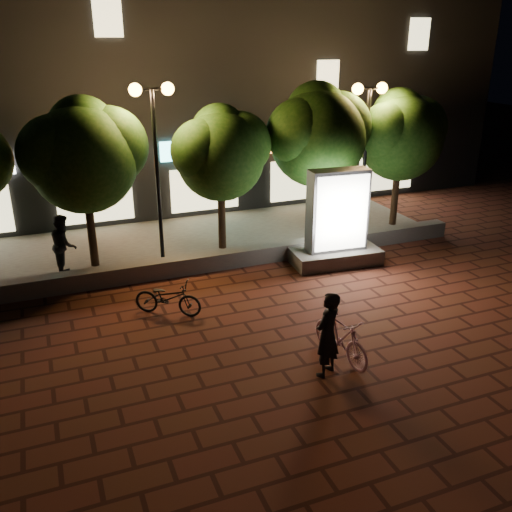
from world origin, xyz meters
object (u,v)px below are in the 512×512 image
tree_right (319,132)px  scooter_parked (168,298)px  street_lamp_left (154,128)px  tree_mid (221,150)px  tree_left (84,152)px  rider (327,334)px  scooter_pink (341,337)px  tree_far_right (401,132)px  street_lamp_right (368,120)px  pedestrian (64,245)px  ad_kiosk (336,226)px

tree_right → scooter_parked: size_ratio=2.97×
street_lamp_left → tree_mid: bearing=7.3°
tree_left → rider: 8.77m
tree_mid → scooter_parked: tree_mid is taller
scooter_pink → rider: (-0.54, -0.38, 0.39)m
tree_far_right → scooter_pink: bearing=-131.2°
street_lamp_right → pedestrian: size_ratio=2.83×
tree_mid → tree_right: 3.32m
street_lamp_left → ad_kiosk: size_ratio=1.79×
tree_mid → street_lamp_right: size_ratio=0.90×
tree_far_right → street_lamp_right: 1.66m
tree_right → scooter_pink: tree_right is taller
tree_left → tree_far_right: bearing=-0.0°
street_lamp_right → scooter_parked: (-7.65, -3.53, -3.45)m
street_lamp_left → scooter_pink: 8.08m
tree_far_right → ad_kiosk: tree_far_right is taller
scooter_parked → tree_far_right: bearing=-33.6°
street_lamp_right → rider: (-5.27, -7.29, -2.98)m
pedestrian → rider: bearing=-145.4°
rider → street_lamp_right: bearing=-157.4°
street_lamp_right → ad_kiosk: 4.06m
scooter_pink → rider: bearing=-154.4°
ad_kiosk → rider: ad_kiosk is taller
tree_mid → ad_kiosk: (2.79, -2.35, -2.05)m
tree_mid → scooter_pink: (0.23, -7.17, -2.69)m
street_lamp_left → scooter_parked: bearing=-100.4°
tree_far_right → street_lamp_right: size_ratio=0.96×
tree_far_right → street_lamp_right: (-1.55, -0.26, 0.53)m
tree_left → tree_far_right: tree_left is taller
street_lamp_right → street_lamp_left: bearing=180.0°
tree_mid → scooter_pink: bearing=-88.2°
tree_mid → tree_right: (3.31, 0.00, 0.35)m
street_lamp_left → scooter_parked: 5.07m
ad_kiosk → street_lamp_left: bearing=156.6°
rider → pedestrian: (-4.54, 7.14, 0.05)m
tree_left → rider: size_ratio=2.68×
rider → tree_right: bearing=-147.2°
tree_far_right → ad_kiosk: 4.92m
street_lamp_left → rider: street_lamp_left is taller
tree_right → tree_far_right: (3.20, -0.00, -0.20)m
street_lamp_left → scooter_parked: street_lamp_left is taller
tree_left → rider: bearing=-64.0°
tree_mid → tree_right: size_ratio=0.89×
tree_left → scooter_parked: 5.01m
ad_kiosk → tree_mid: bearing=139.8°
street_lamp_left → scooter_parked: (-0.65, -3.53, -3.58)m
rider → tree_left: bearing=-95.6°
street_lamp_left → scooter_pink: size_ratio=2.97×
rider → scooter_parked: rider is taller
rider → pedestrian: size_ratio=1.04×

